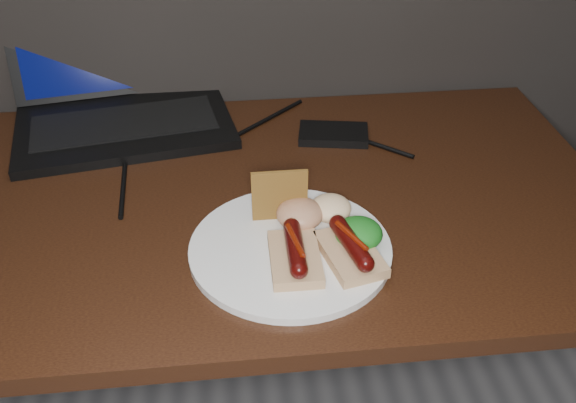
# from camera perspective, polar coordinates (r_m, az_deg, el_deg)

# --- Properties ---
(desk) EXTENTS (1.40, 0.70, 0.75)m
(desk) POSITION_cam_1_polar(r_m,az_deg,el_deg) (1.12, -8.07, -3.48)
(desk) COLOR #381D0E
(desk) RESTS_ON ground
(laptop) EXTENTS (0.46, 0.40, 0.25)m
(laptop) POSITION_cam_1_polar(r_m,az_deg,el_deg) (1.32, -14.76, 9.32)
(laptop) COLOR black
(laptop) RESTS_ON desk
(hard_drive) EXTENTS (0.14, 0.10, 0.02)m
(hard_drive) POSITION_cam_1_polar(r_m,az_deg,el_deg) (1.23, 4.06, 5.99)
(hard_drive) COLOR black
(hard_drive) RESTS_ON desk
(desk_cables) EXTENTS (0.84, 0.38, 0.01)m
(desk_cables) POSITION_cam_1_polar(r_m,az_deg,el_deg) (1.17, -10.30, 3.82)
(desk_cables) COLOR black
(desk_cables) RESTS_ON desk
(plate) EXTENTS (0.34, 0.34, 0.01)m
(plate) POSITION_cam_1_polar(r_m,az_deg,el_deg) (0.94, 0.20, -4.22)
(plate) COLOR white
(plate) RESTS_ON desk
(bread_sausage_center) EXTENTS (0.07, 0.12, 0.04)m
(bread_sausage_center) POSITION_cam_1_polar(r_m,az_deg,el_deg) (0.90, 0.63, -4.67)
(bread_sausage_center) COLOR #DEB282
(bread_sausage_center) RESTS_ON plate
(bread_sausage_right) EXTENTS (0.09, 0.13, 0.04)m
(bread_sausage_right) POSITION_cam_1_polar(r_m,az_deg,el_deg) (0.91, 5.58, -4.23)
(bread_sausage_right) COLOR #DEB282
(bread_sausage_right) RESTS_ON plate
(crispbread) EXTENTS (0.09, 0.01, 0.08)m
(crispbread) POSITION_cam_1_polar(r_m,az_deg,el_deg) (0.97, -0.75, 0.55)
(crispbread) COLOR #A06A2B
(crispbread) RESTS_ON plate
(salad_greens) EXTENTS (0.07, 0.07, 0.04)m
(salad_greens) POSITION_cam_1_polar(r_m,az_deg,el_deg) (0.94, 6.30, -2.82)
(salad_greens) COLOR #115612
(salad_greens) RESTS_ON plate
(salsa_mound) EXTENTS (0.07, 0.07, 0.04)m
(salsa_mound) POSITION_cam_1_polar(r_m,az_deg,el_deg) (0.97, 1.06, -1.09)
(salsa_mound) COLOR #9D210F
(salsa_mound) RESTS_ON plate
(coleslaw_mound) EXTENTS (0.06, 0.06, 0.04)m
(coleslaw_mound) POSITION_cam_1_polar(r_m,az_deg,el_deg) (0.99, 3.81, -0.58)
(coleslaw_mound) COLOR white
(coleslaw_mound) RESTS_ON plate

